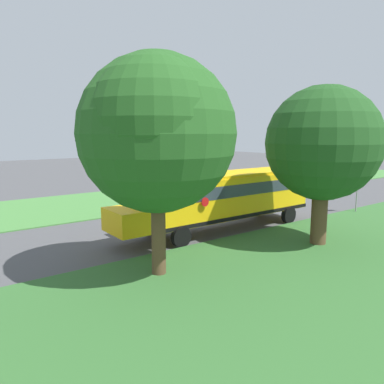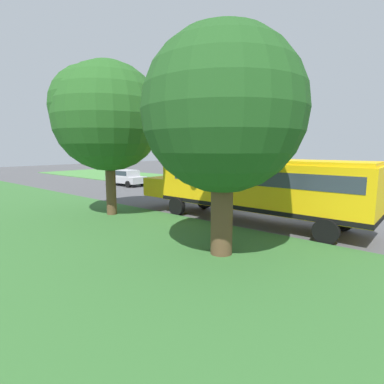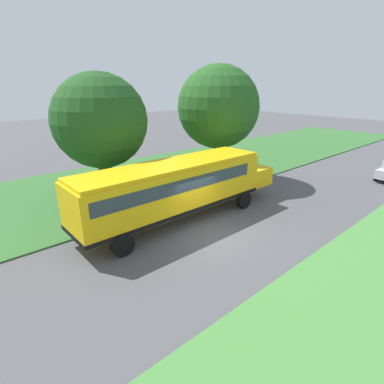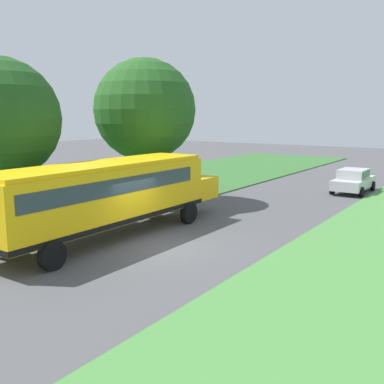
# 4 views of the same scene
# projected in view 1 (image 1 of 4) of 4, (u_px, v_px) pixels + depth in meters

# --- Properties ---
(ground_plane) EXTENTS (120.00, 120.00, 0.00)m
(ground_plane) POSITION_uv_depth(u_px,v_px,m) (196.00, 221.00, 22.97)
(ground_plane) COLOR #4C4C4F
(grass_verge) EXTENTS (12.00, 80.00, 0.08)m
(grass_verge) POSITION_uv_depth(u_px,v_px,m) (346.00, 266.00, 15.06)
(grass_verge) COLOR #33662D
(grass_verge) RESTS_ON ground
(grass_far_side) EXTENTS (10.00, 80.00, 0.07)m
(grass_far_side) POSITION_uv_depth(u_px,v_px,m) (128.00, 199.00, 30.07)
(grass_far_side) COLOR #47843D
(grass_far_side) RESTS_ON ground
(school_bus) EXTENTS (2.85, 12.42, 3.16)m
(school_bus) POSITION_uv_depth(u_px,v_px,m) (225.00, 195.00, 20.74)
(school_bus) COLOR yellow
(school_bus) RESTS_ON ground
(oak_tree_beside_bus) EXTENTS (5.33, 5.33, 7.55)m
(oak_tree_beside_bus) POSITION_uv_depth(u_px,v_px,m) (323.00, 142.00, 17.42)
(oak_tree_beside_bus) COLOR brown
(oak_tree_beside_bus) RESTS_ON ground
(oak_tree_roadside_mid) EXTENTS (5.72, 5.72, 8.20)m
(oak_tree_roadside_mid) POSITION_uv_depth(u_px,v_px,m) (156.00, 130.00, 13.16)
(oak_tree_roadside_mid) COLOR brown
(oak_tree_roadside_mid) RESTS_ON ground
(stop_sign) EXTENTS (0.08, 0.68, 2.74)m
(stop_sign) POSITION_uv_depth(u_px,v_px,m) (357.00, 187.00, 25.07)
(stop_sign) COLOR gray
(stop_sign) RESTS_ON ground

